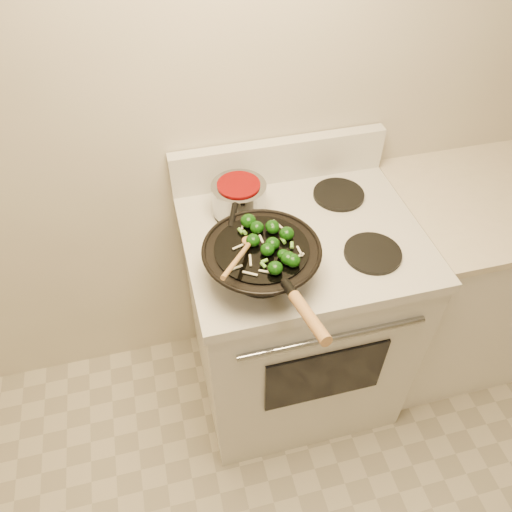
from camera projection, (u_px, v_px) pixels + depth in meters
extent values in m
plane|color=beige|center=(359.00, 67.00, 1.63)|extent=(3.50, 0.00, 3.50)
cube|color=silver|center=(295.00, 321.00, 1.98)|extent=(0.76, 0.64, 0.88)
cube|color=silver|center=(303.00, 237.00, 1.65)|extent=(0.78, 0.66, 0.04)
cube|color=silver|center=(279.00, 160.00, 1.78)|extent=(0.78, 0.05, 0.16)
cylinder|color=#919499|center=(333.00, 338.00, 1.51)|extent=(0.60, 0.02, 0.02)
cube|color=black|center=(325.00, 376.00, 1.68)|extent=(0.42, 0.01, 0.28)
cylinder|color=black|center=(261.00, 274.00, 1.50)|extent=(0.18, 0.18, 0.01)
cylinder|color=black|center=(373.00, 253.00, 1.56)|extent=(0.18, 0.18, 0.01)
cylinder|color=black|center=(239.00, 211.00, 1.70)|extent=(0.18, 0.18, 0.01)
cylinder|color=black|center=(339.00, 194.00, 1.76)|extent=(0.18, 0.18, 0.01)
cube|color=white|center=(467.00, 279.00, 2.13)|extent=(0.75, 0.60, 0.88)
cube|color=beige|center=(506.00, 196.00, 1.81)|extent=(0.77, 0.62, 0.03)
torus|color=black|center=(262.00, 249.00, 1.42)|extent=(0.35, 0.35, 0.01)
cylinder|color=black|center=(262.00, 248.00, 1.42)|extent=(0.27, 0.27, 0.01)
cylinder|color=black|center=(289.00, 289.00, 1.27)|extent=(0.03, 0.06, 0.04)
cylinder|color=#A77642|center=(309.00, 317.00, 1.17)|extent=(0.05, 0.18, 0.07)
ellipsoid|color=#0D3508|center=(275.00, 268.00, 1.34)|extent=(0.04, 0.04, 0.04)
cylinder|color=#5B8A31|center=(280.00, 270.00, 1.35)|extent=(0.02, 0.02, 0.01)
ellipsoid|color=#0D3508|center=(273.00, 228.00, 1.45)|extent=(0.04, 0.04, 0.03)
ellipsoid|color=#0D3508|center=(287.00, 233.00, 1.43)|extent=(0.04, 0.04, 0.04)
ellipsoid|color=#0D3508|center=(273.00, 243.00, 1.41)|extent=(0.04, 0.04, 0.03)
cylinder|color=#5B8A31|center=(277.00, 245.00, 1.42)|extent=(0.02, 0.02, 0.01)
ellipsoid|color=#0D3508|center=(267.00, 249.00, 1.39)|extent=(0.04, 0.04, 0.03)
ellipsoid|color=#0D3508|center=(283.00, 255.00, 1.38)|extent=(0.03, 0.03, 0.03)
ellipsoid|color=#0D3508|center=(257.00, 227.00, 1.45)|extent=(0.04, 0.04, 0.04)
cylinder|color=#5B8A31|center=(261.00, 229.00, 1.46)|extent=(0.01, 0.01, 0.01)
ellipsoid|color=#0D3508|center=(253.00, 240.00, 1.42)|extent=(0.04, 0.04, 0.04)
ellipsoid|color=#0D3508|center=(248.00, 221.00, 1.47)|extent=(0.05, 0.05, 0.04)
ellipsoid|color=#0D3508|center=(293.00, 260.00, 1.36)|extent=(0.04, 0.04, 0.04)
cylinder|color=#5B8A31|center=(297.00, 262.00, 1.37)|extent=(0.02, 0.01, 0.02)
ellipsoid|color=#0D3508|center=(272.00, 226.00, 1.46)|extent=(0.04, 0.04, 0.04)
ellipsoid|color=#0D3508|center=(288.00, 258.00, 1.37)|extent=(0.04, 0.04, 0.04)
cube|color=beige|center=(300.00, 251.00, 1.40)|extent=(0.01, 0.04, 0.00)
cube|color=beige|center=(250.00, 260.00, 1.38)|extent=(0.01, 0.04, 0.00)
cube|color=beige|center=(243.00, 224.00, 1.48)|extent=(0.02, 0.05, 0.00)
cube|color=beige|center=(278.00, 225.00, 1.48)|extent=(0.02, 0.05, 0.00)
cube|color=beige|center=(238.00, 247.00, 1.42)|extent=(0.04, 0.02, 0.00)
cube|color=beige|center=(236.00, 268.00, 1.36)|extent=(0.04, 0.02, 0.00)
cube|color=beige|center=(250.00, 274.00, 1.35)|extent=(0.04, 0.03, 0.00)
cube|color=beige|center=(265.00, 271.00, 1.35)|extent=(0.03, 0.02, 0.00)
cube|color=beige|center=(291.00, 259.00, 1.38)|extent=(0.04, 0.03, 0.00)
cube|color=beige|center=(299.00, 256.00, 1.39)|extent=(0.03, 0.02, 0.00)
cube|color=beige|center=(261.00, 239.00, 1.44)|extent=(0.01, 0.03, 0.00)
cylinder|color=#559A31|center=(283.00, 240.00, 1.43)|extent=(0.02, 0.02, 0.01)
cylinder|color=#559A31|center=(252.00, 237.00, 1.44)|extent=(0.01, 0.03, 0.01)
cylinder|color=#559A31|center=(292.00, 245.00, 1.41)|extent=(0.02, 0.02, 0.01)
cylinder|color=#559A31|center=(274.00, 230.00, 1.46)|extent=(0.02, 0.01, 0.01)
cylinder|color=#559A31|center=(241.00, 231.00, 1.46)|extent=(0.02, 0.01, 0.01)
cylinder|color=#559A31|center=(245.00, 232.00, 1.45)|extent=(0.01, 0.02, 0.02)
cylinder|color=#559A31|center=(265.00, 261.00, 1.37)|extent=(0.02, 0.02, 0.01)
cylinder|color=#559A31|center=(263.00, 265.00, 1.36)|extent=(0.01, 0.02, 0.02)
sphere|color=beige|center=(272.00, 244.00, 1.42)|extent=(0.01, 0.01, 0.01)
sphere|color=beige|center=(286.00, 256.00, 1.39)|extent=(0.01, 0.01, 0.01)
sphere|color=beige|center=(268.00, 251.00, 1.40)|extent=(0.01, 0.01, 0.01)
ellipsoid|color=#A77642|center=(251.00, 241.00, 1.42)|extent=(0.07, 0.06, 0.01)
cylinder|color=#A77642|center=(237.00, 259.00, 1.32)|extent=(0.13, 0.19, 0.09)
cylinder|color=#919499|center=(239.00, 197.00, 1.66)|extent=(0.18, 0.18, 0.10)
cylinder|color=#6D0505|center=(239.00, 185.00, 1.62)|extent=(0.14, 0.14, 0.01)
cylinder|color=black|center=(233.00, 216.00, 1.52)|extent=(0.06, 0.11, 0.02)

